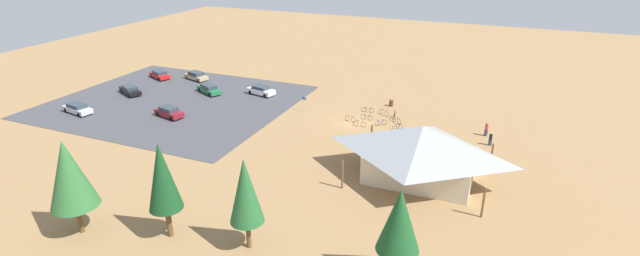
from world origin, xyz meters
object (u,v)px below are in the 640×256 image
object	(u,v)px
car_maroon_front_row	(169,112)
car_black_end_stall	(130,90)
visitor_by_pavilion	(491,139)
car_silver_mid_lot	(77,108)
bicycle_blue_lone_west	(381,123)
bicycle_teal_by_bin	(367,117)
bicycle_green_near_sign	(368,110)
pine_far_west	(399,220)
bicycle_white_back_row	(384,112)
bicycle_black_mid_cluster	(394,115)
pine_west	(162,177)
trash_bin	(391,103)
car_green_back_corner	(209,89)
pine_midwest	(245,191)
bicycle_purple_yard_right	(397,127)
bicycle_orange_yard_center	(360,124)
pine_center	(69,174)
bike_pavilion	(421,149)
visitor_at_bikes	(486,129)
car_white_second_row	(261,90)
car_red_by_curb	(160,74)
bicycle_yellow_edge_north	(350,119)
lot_sign	(304,102)
bicycle_silver_yard_left	(397,120)

from	to	relation	value
car_maroon_front_row	car_black_end_stall	distance (m)	13.21
visitor_by_pavilion	car_silver_mid_lot	bearing A→B (deg)	11.65
bicycle_blue_lone_west	bicycle_teal_by_bin	size ratio (longest dim) A/B	0.77
bicycle_green_near_sign	car_black_end_stall	world-z (taller)	car_black_end_stall
pine_far_west	bicycle_white_back_row	world-z (taller)	pine_far_west
bicycle_black_mid_cluster	bicycle_green_near_sign	bearing A→B (deg)	-10.39
pine_west	car_black_end_stall	bearing A→B (deg)	-42.22
trash_bin	car_green_back_corner	size ratio (longest dim) A/B	0.18
bicycle_white_back_row	trash_bin	bearing A→B (deg)	-90.19
pine_midwest	bicycle_purple_yard_right	bearing A→B (deg)	-100.39
bicycle_orange_yard_center	bicycle_blue_lone_west	bearing A→B (deg)	-149.81
pine_far_west	car_black_end_stall	size ratio (longest dim) A/B	1.47
pine_far_west	pine_midwest	xyz separation A→B (m)	(11.57, 0.96, 0.19)
trash_bin	pine_center	size ratio (longest dim) A/B	0.11
car_black_end_stall	visitor_by_pavilion	world-z (taller)	visitor_by_pavilion
bicycle_blue_lone_west	bicycle_orange_yard_center	size ratio (longest dim) A/B	0.72
pine_center	bicycle_green_near_sign	distance (m)	38.86
bicycle_white_back_row	bicycle_green_near_sign	distance (m)	2.39
pine_center	pine_far_west	distance (m)	25.89
bike_pavilion	pine_far_west	size ratio (longest dim) A/B	1.84
bicycle_white_back_row	visitor_by_pavilion	size ratio (longest dim) A/B	0.98
trash_bin	visitor_at_bikes	bearing A→B (deg)	156.39
bicycle_teal_by_bin	car_silver_mid_lot	size ratio (longest dim) A/B	0.33
trash_bin	pine_center	distance (m)	43.13
car_white_second_row	car_maroon_front_row	distance (m)	14.67
trash_bin	car_red_by_curb	size ratio (longest dim) A/B	0.19
car_maroon_front_row	car_red_by_curb	bearing A→B (deg)	-46.07
bicycle_yellow_edge_north	car_maroon_front_row	xyz separation A→B (m)	(23.08, 7.99, 0.38)
lot_sign	bicycle_purple_yard_right	world-z (taller)	lot_sign
car_black_end_stall	trash_bin	bearing A→B (deg)	-164.96
bike_pavilion	car_black_end_stall	world-z (taller)	bike_pavilion
pine_far_west	pine_midwest	distance (m)	11.61
bicycle_purple_yard_right	bicycle_silver_yard_left	bearing A→B (deg)	-73.74
bicycle_green_near_sign	car_red_by_curb	distance (m)	37.67
bicycle_orange_yard_center	visitor_at_bikes	world-z (taller)	visitor_at_bikes
pine_midwest	bicycle_yellow_edge_north	size ratio (longest dim) A/B	4.58
bicycle_green_near_sign	visitor_at_bikes	xyz separation A→B (m)	(-15.82, 2.17, 0.59)
bicycle_silver_yard_left	bicycle_green_near_sign	size ratio (longest dim) A/B	0.85
trash_bin	car_white_second_row	size ratio (longest dim) A/B	0.19
bicycle_orange_yard_center	car_black_end_stall	bearing A→B (deg)	2.07
bicycle_black_mid_cluster	bicycle_green_near_sign	distance (m)	4.05
pine_center	bicycle_black_mid_cluster	xyz separation A→B (m)	(-17.58, -35.32, -5.04)
bicycle_orange_yard_center	trash_bin	bearing A→B (deg)	-101.37
bicycle_silver_yard_left	lot_sign	bearing A→B (deg)	3.37
car_black_end_stall	pine_far_west	bearing A→B (deg)	152.68
bicycle_blue_lone_west	car_red_by_curb	xyz separation A→B (m)	(40.64, -5.72, 0.33)
car_green_back_corner	car_maroon_front_row	bearing A→B (deg)	95.37
bicycle_purple_yard_right	car_white_second_row	bearing A→B (deg)	-13.70
bicycle_blue_lone_west	trash_bin	bearing A→B (deg)	-85.31
pine_midwest	car_silver_mid_lot	size ratio (longest dim) A/B	1.58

